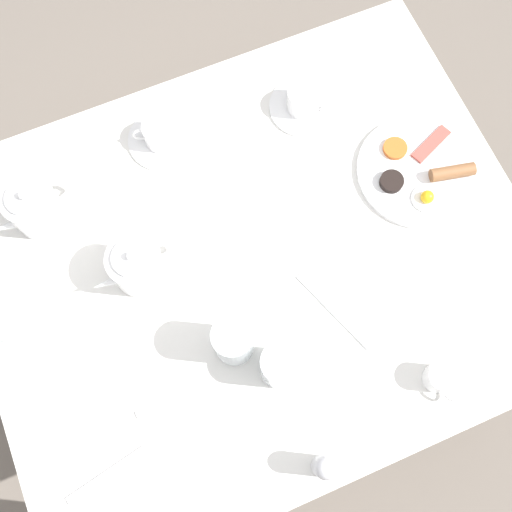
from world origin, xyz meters
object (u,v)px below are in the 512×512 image
object	(u,v)px
teapot_near	(137,265)
salt_grinder	(324,467)
fork_by_plate	(106,475)
creamer_jug	(440,378)
water_glass_short	(233,341)
teapot_far	(35,207)
wine_glass_spare	(0,319)
knife_by_plate	(334,311)
breakfast_plate	(419,172)
water_glass_tall	(281,366)
spoon_for_tea	(173,398)
teacup_with_saucer_left	(304,102)
teacup_with_saucer_right	(161,135)

from	to	relation	value
teapot_near	salt_grinder	bearing A→B (deg)	99.03
fork_by_plate	creamer_jug	bearing A→B (deg)	82.71
salt_grinder	fork_by_plate	bearing A→B (deg)	-110.61
water_glass_short	salt_grinder	xyz separation A→B (m)	(0.28, 0.07, -0.01)
teapot_far	wine_glass_spare	bearing A→B (deg)	37.89
teapot_far	creamer_jug	distance (m)	0.90
water_glass_short	knife_by_plate	bearing A→B (deg)	86.57
wine_glass_spare	water_glass_short	bearing A→B (deg)	61.47
knife_by_plate	breakfast_plate	bearing A→B (deg)	124.53
wine_glass_spare	knife_by_plate	world-z (taller)	wine_glass_spare
fork_by_plate	water_glass_tall	bearing A→B (deg)	98.21
teapot_near	spoon_for_tea	distance (m)	0.28
teapot_far	fork_by_plate	world-z (taller)	teapot_far
teapot_far	salt_grinder	xyz separation A→B (m)	(0.71, 0.35, -0.00)
creamer_jug	fork_by_plate	distance (m)	0.68
creamer_jug	salt_grinder	xyz separation A→B (m)	(0.06, -0.28, 0.02)
teacup_with_saucer_left	salt_grinder	distance (m)	0.79
water_glass_tall	spoon_for_tea	bearing A→B (deg)	-97.90
breakfast_plate	creamer_jug	size ratio (longest dim) A/B	3.43
fork_by_plate	teacup_with_saucer_left	bearing A→B (deg)	130.85
water_glass_short	knife_by_plate	size ratio (longest dim) A/B	0.64
teapot_near	salt_grinder	xyz separation A→B (m)	(0.50, 0.19, -0.00)
breakfast_plate	teacup_with_saucer_right	distance (m)	0.59
teacup_with_saucer_left	spoon_for_tea	world-z (taller)	teacup_with_saucer_left
wine_glass_spare	teacup_with_saucer_right	bearing A→B (deg)	122.23
water_glass_short	knife_by_plate	world-z (taller)	water_glass_short
breakfast_plate	teapot_near	size ratio (longest dim) A/B	1.36
breakfast_plate	teapot_far	world-z (taller)	teapot_far
wine_glass_spare	creamer_jug	distance (m)	0.88
water_glass_short	knife_by_plate	distance (m)	0.23
wine_glass_spare	fork_by_plate	size ratio (longest dim) A/B	0.64
teapot_far	salt_grinder	size ratio (longest dim) A/B	1.98
creamer_jug	teapot_near	bearing A→B (deg)	-133.21
teapot_far	teacup_with_saucer_left	size ratio (longest dim) A/B	1.25
teacup_with_saucer_right	water_glass_tall	xyz separation A→B (m)	(0.58, 0.04, 0.03)
breakfast_plate	water_glass_short	size ratio (longest dim) A/B	2.10
teacup_with_saucer_left	fork_by_plate	world-z (taller)	teacup_with_saucer_left
water_glass_tall	spoon_for_tea	size ratio (longest dim) A/B	0.70
wine_glass_spare	fork_by_plate	xyz separation A→B (m)	(0.36, 0.09, -0.05)
teapot_near	knife_by_plate	xyz separation A→B (m)	(0.24, 0.34, -0.05)
breakfast_plate	spoon_for_tea	size ratio (longest dim) A/B	1.74
teapot_far	fork_by_plate	bearing A→B (deg)	66.75
teacup_with_saucer_right	spoon_for_tea	xyz separation A→B (m)	(0.55, -0.18, -0.02)
teapot_near	teacup_with_saucer_left	xyz separation A→B (m)	(-0.23, 0.48, -0.03)
water_glass_tall	salt_grinder	world-z (taller)	water_glass_tall
breakfast_plate	salt_grinder	xyz separation A→B (m)	(0.48, -0.46, 0.04)
teacup_with_saucer_right	spoon_for_tea	distance (m)	0.58
knife_by_plate	fork_by_plate	bearing A→B (deg)	-77.34
wine_glass_spare	knife_by_plate	distance (m)	0.68
wine_glass_spare	breakfast_plate	bearing A→B (deg)	88.51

